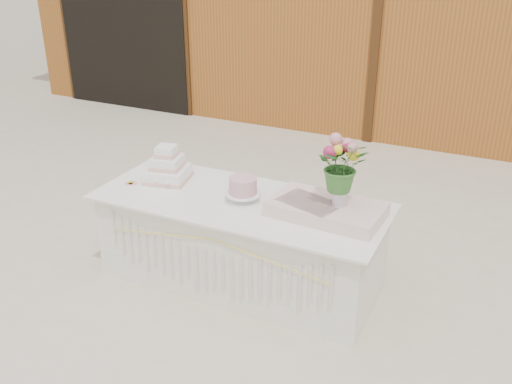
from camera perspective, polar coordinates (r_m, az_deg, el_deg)
ground at (r=5.00m, az=-1.51°, el=-8.83°), size 80.00×80.00×0.00m
barn at (r=9.95m, az=15.04°, el=17.61°), size 12.60×4.60×3.30m
cake_table at (r=4.79m, az=-1.59°, el=-4.99°), size 2.40×1.00×0.77m
wedding_cake at (r=5.01m, az=-8.83°, el=2.32°), size 0.42×0.42×0.32m
pink_cake_stand at (r=4.56m, az=-1.31°, el=0.38°), size 0.29×0.29×0.21m
satin_runner at (r=4.38m, az=7.07°, el=-1.72°), size 0.87×0.54×0.11m
flower_vase at (r=4.32m, az=8.44°, el=-0.26°), size 0.12×0.12×0.16m
bouquet at (r=4.21m, az=8.67°, el=3.25°), size 0.46×0.44×0.41m
loose_flowers at (r=5.16m, az=-11.41°, el=1.59°), size 0.23×0.41×0.02m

